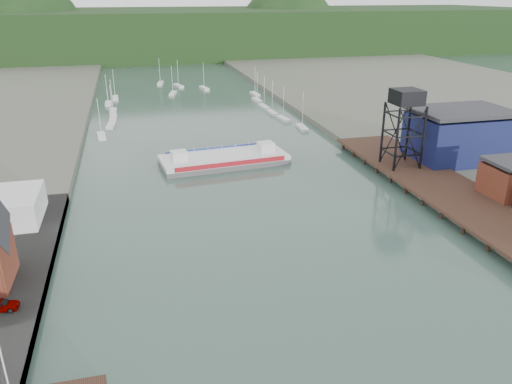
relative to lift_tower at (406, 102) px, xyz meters
name	(u,v)px	position (x,y,z in m)	size (l,w,h in m)	color
east_pier	(443,187)	(2.00, -13.00, -13.75)	(14.00, 70.00, 2.45)	black
lift_tower	(406,102)	(0.00, 0.00, 0.00)	(6.50, 6.50, 16.00)	black
blue_shed	(459,135)	(15.00, 2.00, -8.59)	(20.50, 14.50, 11.30)	#0D183D
marina_sailboats	(188,105)	(-34.92, 80.46, -15.30)	(57.71, 92.65, 0.90)	silver
distant_hills	(149,36)	(-38.98, 243.35, -5.27)	(500.00, 120.00, 80.00)	black
chain_ferry	(224,159)	(-34.83, 16.12, -14.48)	(29.18, 14.08, 4.06)	#535456
car_west_a	(0,305)	(-71.27, -34.70, -13.31)	(1.74, 4.31, 1.47)	#999999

